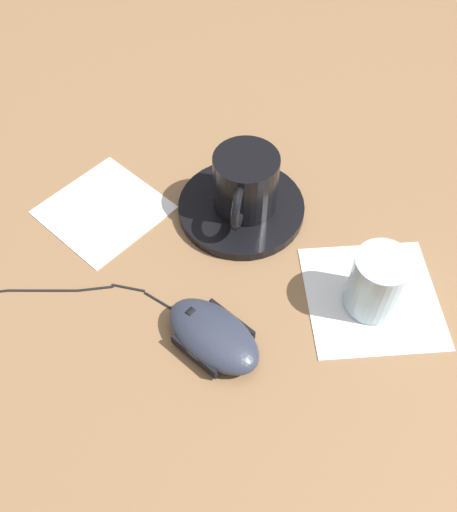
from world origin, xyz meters
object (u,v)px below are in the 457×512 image
Objects in this scene: saucer at (241,208)px; coffee_cup at (245,183)px; drinking_glass at (377,283)px; computer_mouse at (213,335)px.

saucer is 0.04m from coffee_cup.
saucer is 0.20m from drinking_glass.
computer_mouse is (0.16, -0.09, -0.03)m from coffee_cup.
drinking_glass is (0.01, 0.18, 0.03)m from computer_mouse.
coffee_cup reaches higher than computer_mouse.
coffee_cup is 0.80× the size of computer_mouse.
computer_mouse is 1.69× the size of drinking_glass.
saucer is 0.19m from computer_mouse.
coffee_cup is 0.19m from computer_mouse.
computer_mouse is at bearing -27.84° from saucer.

